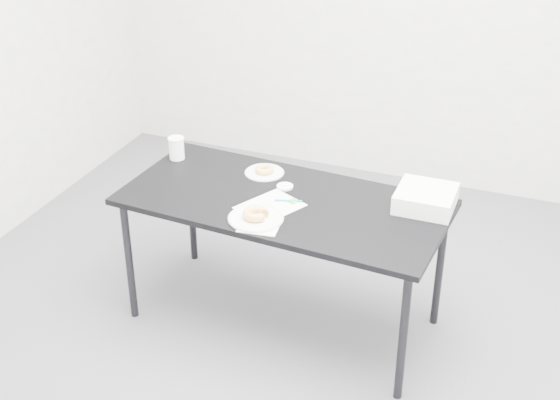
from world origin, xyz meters
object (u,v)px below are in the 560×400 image
(plate_near, at_px, (256,218))
(coffee_cup, at_px, (176,148))
(plate_far, at_px, (264,173))
(pen, at_px, (288,201))
(table, at_px, (284,209))
(bakery_box, at_px, (426,198))
(donut_far, at_px, (264,169))
(donut_near, at_px, (256,214))
(scorecard, at_px, (270,206))

(plate_near, relative_size, coffee_cup, 2.14)
(plate_far, bearing_deg, pen, -47.25)
(table, bearing_deg, bakery_box, 19.19)
(pen, relative_size, coffee_cup, 1.09)
(coffee_cup, bearing_deg, table, -17.65)
(pen, distance_m, plate_far, 0.33)
(pen, xyz_separation_m, coffee_cup, (-0.73, 0.23, 0.05))
(donut_far, bearing_deg, table, -49.73)
(pen, xyz_separation_m, donut_near, (-0.08, -0.21, 0.02))
(plate_near, relative_size, donut_far, 2.73)
(pen, distance_m, coffee_cup, 0.77)
(scorecard, height_order, donut_far, donut_far)
(table, bearing_deg, coffee_cup, 166.18)
(donut_near, bearing_deg, donut_far, 107.60)
(coffee_cup, bearing_deg, scorecard, -25.14)
(bakery_box, bearing_deg, donut_near, -150.24)
(plate_near, distance_m, coffee_cup, 0.79)
(scorecard, relative_size, plate_near, 1.10)
(pen, relative_size, donut_near, 1.09)
(donut_near, xyz_separation_m, plate_far, (-0.14, 0.46, -0.03))
(donut_far, bearing_deg, plate_far, 0.00)
(table, distance_m, plate_near, 0.24)
(plate_far, distance_m, bakery_box, 0.85)
(plate_far, bearing_deg, donut_far, 0.00)
(pen, height_order, donut_near, donut_near)
(table, distance_m, donut_far, 0.31)
(plate_near, bearing_deg, coffee_cup, 145.35)
(bakery_box, bearing_deg, plate_far, 176.40)
(plate_far, xyz_separation_m, bakery_box, (0.85, -0.05, 0.04))
(scorecard, bearing_deg, pen, 75.74)
(bakery_box, bearing_deg, plate_near, -150.24)
(scorecard, distance_m, coffee_cup, 0.73)
(scorecard, bearing_deg, plate_near, -69.80)
(table, xyz_separation_m, pen, (0.03, -0.01, 0.06))
(pen, height_order, bakery_box, bakery_box)
(table, height_order, coffee_cup, coffee_cup)
(plate_near, relative_size, bakery_box, 0.96)
(pen, bearing_deg, donut_near, -127.24)
(donut_far, relative_size, bakery_box, 0.35)
(table, bearing_deg, donut_near, -98.80)
(scorecard, bearing_deg, donut_near, -69.80)
(table, xyz_separation_m, plate_far, (-0.19, 0.23, 0.06))
(table, xyz_separation_m, donut_near, (-0.05, -0.23, 0.08))
(scorecard, xyz_separation_m, donut_near, (-0.01, -0.14, 0.03))
(pen, height_order, coffee_cup, coffee_cup)
(scorecard, xyz_separation_m, donut_far, (-0.16, 0.32, 0.02))
(plate_near, height_order, donut_near, donut_near)
(coffee_cup, bearing_deg, plate_far, 0.94)
(plate_far, bearing_deg, bakery_box, -3.45)
(scorecard, distance_m, plate_near, 0.14)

